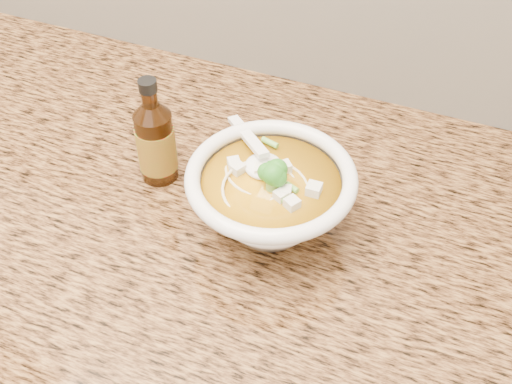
% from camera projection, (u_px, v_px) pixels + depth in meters
% --- Properties ---
extents(cabinet, '(4.00, 0.65, 0.86)m').
position_uv_depth(cabinet, '(110.00, 330.00, 1.28)').
color(cabinet, '#331E0F').
rests_on(cabinet, ground).
extents(counter_slab, '(4.00, 0.68, 0.04)m').
position_uv_depth(counter_slab, '(62.00, 164.00, 0.96)').
color(counter_slab, olive).
rests_on(counter_slab, cabinet).
extents(soup_bowl, '(0.21, 0.21, 0.12)m').
position_uv_depth(soup_bowl, '(271.00, 199.00, 0.81)').
color(soup_bowl, white).
rests_on(soup_bowl, counter_slab).
extents(hot_sauce_bottle, '(0.06, 0.06, 0.16)m').
position_uv_depth(hot_sauce_bottle, '(156.00, 142.00, 0.87)').
color(hot_sauce_bottle, '#3D1E08').
rests_on(hot_sauce_bottle, counter_slab).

